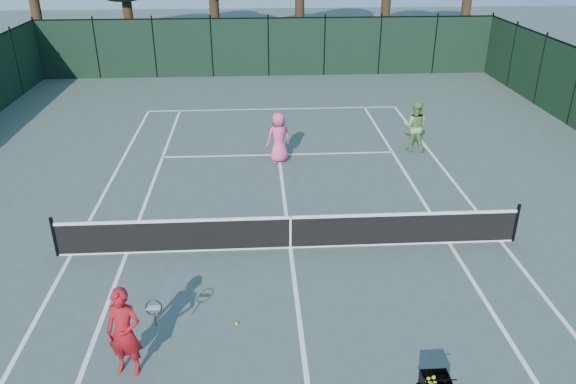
{
  "coord_description": "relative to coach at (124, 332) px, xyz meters",
  "views": [
    {
      "loc": [
        -0.81,
        -12.24,
        7.45
      ],
      "look_at": [
        0.0,
        1.0,
        1.1
      ],
      "focal_mm": 35.0,
      "sensor_mm": 36.0,
      "label": 1
    }
  ],
  "objects": [
    {
      "name": "sideline_doubles_left",
      "position": [
        -2.25,
        4.16,
        -0.89
      ],
      "size": [
        0.1,
        23.77,
        0.01
      ],
      "primitive_type": "cube",
      "color": "white",
      "rests_on": "ground"
    },
    {
      "name": "sideline_singles_left",
      "position": [
        -0.88,
        4.16,
        -0.89
      ],
      "size": [
        0.1,
        23.77,
        0.01
      ],
      "primitive_type": "cube",
      "color": "white",
      "rests_on": "ground"
    },
    {
      "name": "tennis_net",
      "position": [
        3.23,
        4.16,
        -0.42
      ],
      "size": [
        11.69,
        0.09,
        1.06
      ],
      "color": "black",
      "rests_on": "ground"
    },
    {
      "name": "center_service_line",
      "position": [
        3.23,
        4.16,
        -0.89
      ],
      "size": [
        0.1,
        12.8,
        0.01
      ],
      "primitive_type": "cube",
      "color": "white",
      "rests_on": "ground"
    },
    {
      "name": "fence_far",
      "position": [
        3.23,
        22.16,
        0.61
      ],
      "size": [
        24.0,
        0.05,
        3.0
      ],
      "primitive_type": "cube",
      "color": "black",
      "rests_on": "ground"
    },
    {
      "name": "sideline_doubles_right",
      "position": [
        8.72,
        4.16,
        -0.89
      ],
      "size": [
        0.1,
        23.77,
        0.01
      ],
      "primitive_type": "cube",
      "color": "white",
      "rests_on": "ground"
    },
    {
      "name": "player_green",
      "position": [
        8.13,
        10.72,
        0.02
      ],
      "size": [
        1.06,
        0.94,
        1.82
      ],
      "rotation": [
        0.0,
        0.0,
        2.81
      ],
      "color": "#79A351",
      "rests_on": "ground"
    },
    {
      "name": "sideline_singles_right",
      "position": [
        7.35,
        4.16,
        -0.89
      ],
      "size": [
        0.1,
        23.77,
        0.01
      ],
      "primitive_type": "cube",
      "color": "white",
      "rests_on": "ground"
    },
    {
      "name": "baseline_far",
      "position": [
        3.23,
        16.04,
        -0.89
      ],
      "size": [
        10.97,
        0.1,
        0.01
      ],
      "primitive_type": "cube",
      "color": "white",
      "rests_on": "ground"
    },
    {
      "name": "coach",
      "position": [
        0.0,
        0.0,
        0.0
      ],
      "size": [
        1.03,
        0.58,
        1.78
      ],
      "rotation": [
        0.0,
        0.0,
        -0.21
      ],
      "color": "#A11219",
      "rests_on": "ground"
    },
    {
      "name": "ground",
      "position": [
        3.23,
        4.16,
        -0.89
      ],
      "size": [
        90.0,
        90.0,
        0.0
      ],
      "primitive_type": "plane",
      "color": "#404E46",
      "rests_on": "ground"
    },
    {
      "name": "service_line_far",
      "position": [
        3.23,
        10.56,
        -0.89
      ],
      "size": [
        8.23,
        0.1,
        0.01
      ],
      "primitive_type": "cube",
      "color": "white",
      "rests_on": "ground"
    },
    {
      "name": "loose_ball_midcourt",
      "position": [
        1.93,
        1.18,
        -0.86
      ],
      "size": [
        0.07,
        0.07,
        0.07
      ],
      "primitive_type": "sphere",
      "color": "#C1CF2A",
      "rests_on": "ground"
    },
    {
      "name": "player_pink",
      "position": [
        3.21,
        9.96,
        -0.02
      ],
      "size": [
        1.0,
        0.83,
        1.75
      ],
      "rotation": [
        0.0,
        0.0,
        3.52
      ],
      "color": "#EA5281",
      "rests_on": "ground"
    }
  ]
}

